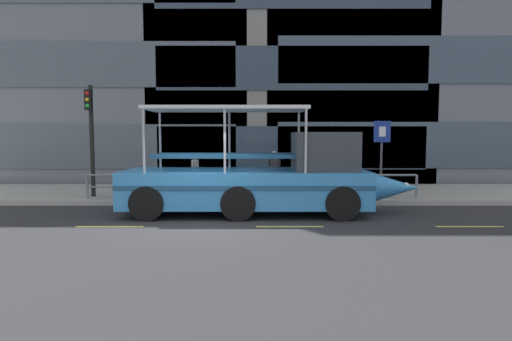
# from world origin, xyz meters

# --- Properties ---
(ground_plane) EXTENTS (120.00, 120.00, 0.00)m
(ground_plane) POSITION_xyz_m (0.00, 0.00, 0.00)
(ground_plane) COLOR #2B2B2D
(sidewalk) EXTENTS (32.00, 4.80, 0.18)m
(sidewalk) POSITION_xyz_m (0.00, 5.60, 0.09)
(sidewalk) COLOR #99968E
(sidewalk) RESTS_ON ground_plane
(curb_edge) EXTENTS (32.00, 0.18, 0.18)m
(curb_edge) POSITION_xyz_m (0.00, 3.11, 0.09)
(curb_edge) COLOR #B2ADA3
(curb_edge) RESTS_ON ground_plane
(lane_centreline) EXTENTS (25.80, 0.12, 0.01)m
(lane_centreline) POSITION_xyz_m (-0.00, -0.42, 0.00)
(lane_centreline) COLOR #DBD64C
(lane_centreline) RESTS_ON ground_plane
(curb_guardrail) EXTENTS (11.75, 0.09, 0.87)m
(curb_guardrail) POSITION_xyz_m (1.35, 3.45, 0.77)
(curb_guardrail) COLOR gray
(curb_guardrail) RESTS_ON sidewalk
(traffic_light_pole) EXTENTS (0.24, 0.46, 4.05)m
(traffic_light_pole) POSITION_xyz_m (-4.48, 3.95, 2.64)
(traffic_light_pole) COLOR black
(traffic_light_pole) RESTS_ON sidewalk
(parking_sign) EXTENTS (0.60, 0.12, 2.75)m
(parking_sign) POSITION_xyz_m (6.05, 3.89, 2.05)
(parking_sign) COLOR #4C4F54
(parking_sign) RESTS_ON sidewalk
(duck_tour_boat) EXTENTS (9.24, 2.48, 3.27)m
(duck_tour_boat) POSITION_xyz_m (1.74, 1.47, 1.07)
(duck_tour_boat) COLOR #388CD1
(duck_tour_boat) RESTS_ON ground_plane
(pedestrian_near_bow) EXTENTS (0.49, 0.28, 1.77)m
(pedestrian_near_bow) POSITION_xyz_m (4.01, 4.10, 1.25)
(pedestrian_near_bow) COLOR #1E2338
(pedestrian_near_bow) RESTS_ON sidewalk
(pedestrian_mid_left) EXTENTS (0.47, 0.22, 1.64)m
(pedestrian_mid_left) POSITION_xyz_m (2.19, 4.73, 1.17)
(pedestrian_mid_left) COLOR #47423D
(pedestrian_mid_left) RESTS_ON sidewalk
(pedestrian_mid_right) EXTENTS (0.24, 0.45, 1.59)m
(pedestrian_mid_right) POSITION_xyz_m (-0.74, 4.07, 1.14)
(pedestrian_mid_right) COLOR #1E2338
(pedestrian_mid_right) RESTS_ON sidewalk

